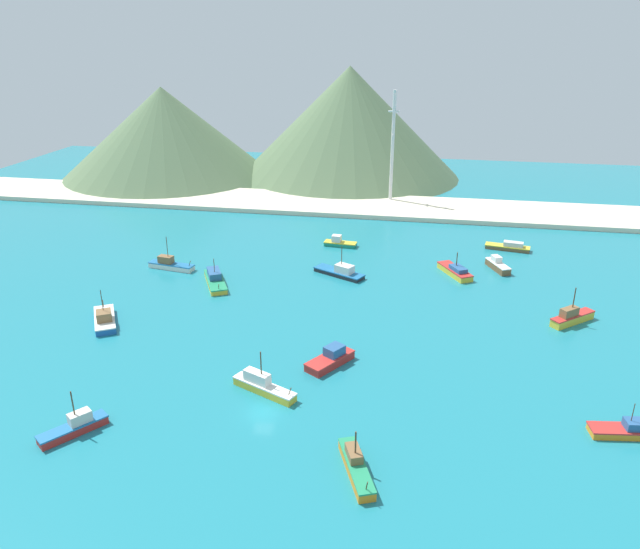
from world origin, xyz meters
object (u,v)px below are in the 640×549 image
at_px(fishing_boat_10, 75,427).
at_px(fishing_boat_1, 625,430).
at_px(fishing_boat_11, 356,466).
at_px(fishing_boat_14, 262,385).
at_px(fishing_boat_2, 498,265).
at_px(fishing_boat_7, 215,279).
at_px(fishing_boat_5, 339,243).
at_px(fishing_boat_9, 509,247).
at_px(fishing_boat_8, 331,359).
at_px(fishing_boat_0, 170,265).
at_px(fishing_boat_6, 455,271).
at_px(fishing_boat_12, 105,319).
at_px(fishing_boat_4, 572,317).
at_px(radio_tower, 392,147).
at_px(fishing_boat_3, 341,272).

bearing_deg(fishing_boat_10, fishing_boat_1, 9.94).
height_order(fishing_boat_11, fishing_boat_14, fishing_boat_14).
distance_m(fishing_boat_2, fishing_boat_7, 57.16).
height_order(fishing_boat_5, fishing_boat_9, fishing_boat_5).
xyz_separation_m(fishing_boat_5, fishing_boat_8, (6.49, -51.62, 0.14)).
relative_size(fishing_boat_0, fishing_boat_6, 1.06).
relative_size(fishing_boat_1, fishing_boat_14, 0.87).
bearing_deg(fishing_boat_12, fishing_boat_11, -31.98).
height_order(fishing_boat_0, fishing_boat_2, fishing_boat_0).
bearing_deg(fishing_boat_4, fishing_boat_7, 175.20).
bearing_deg(fishing_boat_5, fishing_boat_10, -106.42).
height_order(fishing_boat_7, fishing_boat_14, fishing_boat_14).
bearing_deg(fishing_boat_1, fishing_boat_9, 95.86).
bearing_deg(fishing_boat_6, fishing_boat_7, -164.34).
distance_m(fishing_boat_0, fishing_boat_11, 70.46).
xyz_separation_m(fishing_boat_6, radio_tower, (-16.74, 51.40, 14.90)).
distance_m(fishing_boat_1, fishing_boat_11, 33.71).
height_order(fishing_boat_1, fishing_boat_2, fishing_boat_1).
bearing_deg(radio_tower, fishing_boat_8, -91.39).
relative_size(fishing_boat_1, fishing_boat_6, 0.89).
height_order(fishing_boat_2, radio_tower, radio_tower).
xyz_separation_m(fishing_boat_1, fishing_boat_14, (-45.79, 1.18, 0.33)).
distance_m(fishing_boat_0, fishing_boat_1, 87.10).
bearing_deg(radio_tower, fishing_boat_11, -87.79).
distance_m(fishing_boat_0, fishing_boat_12, 25.50).
height_order(fishing_boat_5, radio_tower, radio_tower).
distance_m(fishing_boat_9, fishing_boat_14, 75.58).
height_order(fishing_boat_0, fishing_boat_6, fishing_boat_0).
distance_m(fishing_boat_11, fishing_boat_12, 53.99).
relative_size(fishing_boat_8, fishing_boat_9, 0.84).
distance_m(fishing_boat_7, fishing_boat_14, 39.52).
bearing_deg(fishing_boat_10, fishing_boat_9, 52.63).
xyz_separation_m(fishing_boat_7, fishing_boat_11, (33.44, -48.26, -0.04)).
relative_size(fishing_boat_4, fishing_boat_9, 0.81).
bearing_deg(radio_tower, fishing_boat_9, -49.77).
relative_size(fishing_boat_1, fishing_boat_10, 1.08).
xyz_separation_m(fishing_boat_1, fishing_boat_4, (-0.36, 30.43, 0.39)).
height_order(fishing_boat_14, radio_tower, radio_tower).
bearing_deg(fishing_boat_1, fishing_boat_11, -158.38).
height_order(fishing_boat_9, fishing_boat_11, fishing_boat_11).
distance_m(fishing_boat_3, fishing_boat_7, 24.75).
height_order(fishing_boat_2, fishing_boat_7, fishing_boat_7).
height_order(fishing_boat_2, fishing_boat_5, fishing_boat_2).
bearing_deg(fishing_boat_1, fishing_boat_10, -170.06).
distance_m(fishing_boat_5, radio_tower, 42.14).
bearing_deg(fishing_boat_12, fishing_boat_4, 10.52).
bearing_deg(fishing_boat_6, fishing_boat_8, -116.07).
bearing_deg(fishing_boat_12, radio_tower, 63.71).
distance_m(fishing_boat_2, fishing_boat_12, 76.39).
xyz_separation_m(fishing_boat_8, fishing_boat_12, (-39.28, 6.15, -0.05)).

